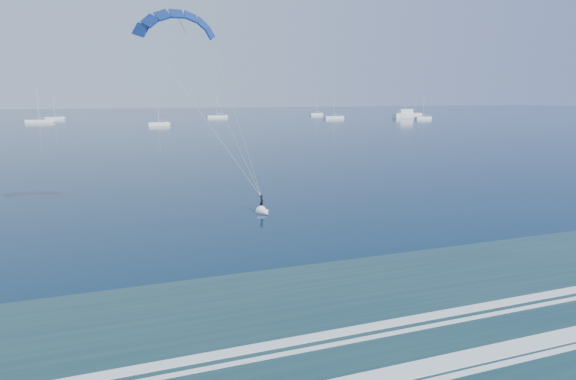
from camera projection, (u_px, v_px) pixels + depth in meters
The scene contains 9 objects.
kitesurfer_rig at pixel (224, 117), 42.54m from camera, with size 13.25×8.72×18.02m.
motor_yacht at pixel (407, 114), 255.72m from camera, with size 14.87×3.96×6.16m.
sailboat_2 at pixel (39, 121), 206.93m from camera, with size 10.30×2.40×13.66m.
sailboat_3 at pixel (159, 124), 187.28m from camera, with size 7.43×2.40×10.49m.
sailboat_4 at pixel (217, 116), 252.21m from camera, with size 9.90×2.40×13.31m.
sailboat_5 at pixel (334, 117), 242.83m from camera, with size 9.57×2.40×12.95m.
sailboat_6 at pixel (423, 118), 237.33m from camera, with size 8.00×2.40×10.94m.
sailboat_7 at pixel (55, 118), 233.61m from camera, with size 7.96×2.40×10.58m.
sailboat_8 at pixel (316, 114), 283.68m from camera, with size 7.22×2.40×10.05m.
Camera 1 is at (-15.05, -10.28, 10.86)m, focal length 32.00 mm.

